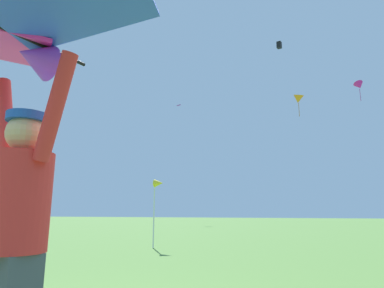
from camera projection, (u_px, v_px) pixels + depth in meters
kite_flyer_person at (16, 231)px, 1.79m from camera, size 0.81×0.41×1.92m
held_stunt_kite at (24, 30)px, 1.97m from camera, size 1.90×1.20×0.42m
distant_kite_magenta_low_right at (359, 86)px, 31.57m from camera, size 1.09×1.11×2.11m
distant_kite_purple_high_left at (179, 105)px, 36.74m from camera, size 0.64×0.66×0.23m
distant_kite_orange_overhead_distant at (298, 99)px, 36.34m from camera, size 1.34×1.43×2.71m
distant_kite_black_far_center at (279, 45)px, 34.50m from camera, size 0.56×0.59×0.74m
marker_flag at (158, 188)px, 9.82m from camera, size 0.30×0.24×2.03m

